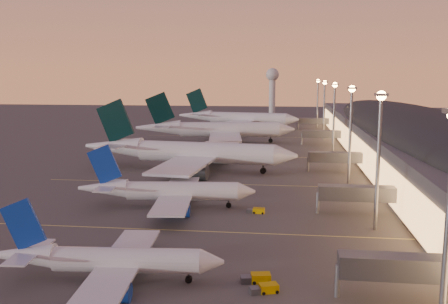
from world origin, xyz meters
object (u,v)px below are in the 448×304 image
airliner_wide_mid (216,130)px  airliner_wide_far (238,118)px  baggage_tug_a (265,289)px  airliner_narrow_north (167,191)px  baggage_tug_c (257,211)px  airliner_wide_near (187,152)px  radar_tower (272,83)px  baggage_tug_b (257,278)px  airliner_narrow_south (107,260)px

airliner_wide_mid → airliner_wide_far: size_ratio=1.02×
airliner_wide_mid → baggage_tug_a: bearing=-86.8°
baggage_tug_a → airliner_narrow_north: bearing=99.2°
airliner_wide_mid → baggage_tug_c: size_ratio=17.64×
airliner_wide_near → radar_tower: size_ratio=2.05×
airliner_narrow_north → airliner_wide_far: size_ratio=0.59×
airliner_wide_near → baggage_tug_a: size_ratio=16.19×
airliner_wide_mid → baggage_tug_b: 142.24m
airliner_wide_mid → radar_tower: 148.88m
airliner_narrow_north → baggage_tug_b: airliner_narrow_north is taller
airliner_wide_far → baggage_tug_c: size_ratio=17.26×
airliner_narrow_south → baggage_tug_a: size_ratio=8.12×
airliner_narrow_south → airliner_wide_far: 198.12m
airliner_wide_far → baggage_tug_b: (21.16, -195.97, -4.83)m
airliner_wide_near → baggage_tug_b: airliner_wide_near is taller
airliner_wide_near → baggage_tug_c: airliner_wide_near is taller
airliner_narrow_north → airliner_wide_mid: airliner_wide_mid is taller
airliner_wide_far → baggage_tug_c: airliner_wide_far is taller
airliner_wide_far → baggage_tug_a: bearing=-74.2°
airliner_narrow_north → airliner_wide_mid: (-3.44, 102.69, 1.92)m
baggage_tug_c → airliner_wide_near: bearing=123.3°
airliner_wide_near → baggage_tug_a: 86.78m
airliner_wide_mid → baggage_tug_a: airliner_wide_mid is taller
baggage_tug_a → baggage_tug_b: (-1.26, 3.18, 0.05)m
baggage_tug_c → airliner_narrow_south: bearing=-111.6°
airliner_narrow_south → airliner_wide_mid: size_ratio=0.50×
baggage_tug_b → airliner_wide_far: bearing=86.4°
airliner_narrow_north → baggage_tug_a: bearing=-65.6°
airliner_wide_far → radar_tower: (15.81, 90.60, 16.48)m
airliner_wide_near → airliner_wide_mid: (0.22, 60.65, 0.02)m
airliner_narrow_south → baggage_tug_b: bearing=1.7°
airliner_wide_mid → baggage_tug_c: (23.11, -104.92, -5.01)m
airliner_wide_far → airliner_wide_near: bearing=-82.6°
baggage_tug_c → baggage_tug_a: bearing=-79.5°
baggage_tug_c → airliner_wide_far: bearing=102.3°
airliner_wide_mid → baggage_tug_b: bearing=-87.1°
airliner_narrow_south → airliner_wide_mid: bearing=87.6°
airliner_narrow_south → airliner_wide_near: size_ratio=0.50×
airliner_narrow_south → baggage_tug_a: bearing=-6.7°
baggage_tug_a → radar_tower: bearing=70.9°
airliner_narrow_south → airliner_wide_far: airliner_wide_far is taller
airliner_narrow_north → radar_tower: 250.55m
airliner_narrow_north → baggage_tug_c: size_ratio=10.26×
radar_tower → baggage_tug_c: (3.33, -251.57, -21.37)m
airliner_narrow_north → baggage_tug_a: (22.95, -40.41, -3.07)m
airliner_narrow_north → baggage_tug_c: 20.04m
baggage_tug_b → baggage_tug_c: baggage_tug_b is taller
airliner_narrow_north → baggage_tug_c: airliner_narrow_north is taller
airliner_wide_near → baggage_tug_c: size_ratio=17.57×
airliner_wide_near → airliner_narrow_north: bearing=-78.7°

